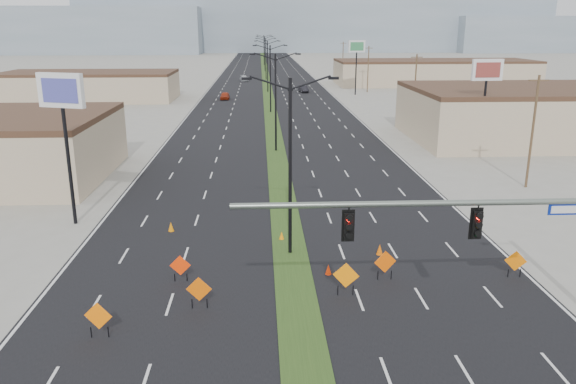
{
  "coord_description": "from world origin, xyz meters",
  "views": [
    {
      "loc": [
        -1.62,
        -18.06,
        12.54
      ],
      "look_at": [
        -0.04,
        13.65,
        3.2
      ],
      "focal_mm": 35.0,
      "sensor_mm": 36.0,
      "label": 1
    }
  ],
  "objects_px": {
    "streetlight_2": "(270,76)",
    "cone_2": "(380,250)",
    "construction_sign_0": "(98,317)",
    "cone_0": "(328,270)",
    "pole_sign_east_far": "(357,50)",
    "construction_sign_4": "(385,263)",
    "pole_sign_east_near": "(487,77)",
    "streetlight_1": "(276,99)",
    "streetlight_5": "(265,52)",
    "cone_1": "(282,236)",
    "construction_sign_5": "(515,262)",
    "signal_mast": "(522,234)",
    "streetlight_0": "(290,162)",
    "car_left": "(225,96)",
    "streetlight_6": "(264,49)",
    "cone_3": "(171,227)",
    "streetlight_3": "(268,65)",
    "car_far": "(244,79)",
    "construction_sign_2": "(180,266)",
    "construction_sign_1": "(199,290)",
    "construction_sign_3": "(346,276)",
    "streetlight_4": "(266,57)",
    "pole_sign_west": "(62,102)",
    "car_mid": "(304,89)"
  },
  "relations": [
    {
      "from": "construction_sign_4",
      "to": "pole_sign_east_near",
      "type": "height_order",
      "value": "pole_sign_east_near"
    },
    {
      "from": "streetlight_2",
      "to": "construction_sign_0",
      "type": "xyz_separation_m",
      "value": [
        -8.48,
        -64.79,
        -4.47
      ]
    },
    {
      "from": "streetlight_1",
      "to": "construction_sign_1",
      "type": "bearing_deg",
      "value": -97.52
    },
    {
      "from": "cone_1",
      "to": "construction_sign_5",
      "type": "bearing_deg",
      "value": -26.68
    },
    {
      "from": "streetlight_1",
      "to": "construction_sign_3",
      "type": "bearing_deg",
      "value": -85.89
    },
    {
      "from": "streetlight_1",
      "to": "construction_sign_2",
      "type": "bearing_deg",
      "value": -100.44
    },
    {
      "from": "car_left",
      "to": "cone_2",
      "type": "distance_m",
      "value": 74.02
    },
    {
      "from": "pole_sign_west",
      "to": "cone_2",
      "type": "bearing_deg",
      "value": 1.57
    },
    {
      "from": "construction_sign_3",
      "to": "cone_3",
      "type": "distance_m",
      "value": 13.62
    },
    {
      "from": "streetlight_4",
      "to": "construction_sign_4",
      "type": "xyz_separation_m",
      "value": [
        4.69,
        -115.8,
        -4.48
      ]
    },
    {
      "from": "signal_mast",
      "to": "car_mid",
      "type": "relative_size",
      "value": 4.07
    },
    {
      "from": "construction_sign_5",
      "to": "cone_1",
      "type": "relative_size",
      "value": 2.75
    },
    {
      "from": "streetlight_6",
      "to": "cone_1",
      "type": "xyz_separation_m",
      "value": [
        -0.41,
        -165.87,
        -5.15
      ]
    },
    {
      "from": "construction_sign_4",
      "to": "cone_2",
      "type": "height_order",
      "value": "construction_sign_4"
    },
    {
      "from": "cone_0",
      "to": "cone_1",
      "type": "relative_size",
      "value": 1.05
    },
    {
      "from": "streetlight_2",
      "to": "car_far",
      "type": "relative_size",
      "value": 2.29
    },
    {
      "from": "pole_sign_east_far",
      "to": "construction_sign_5",
      "type": "bearing_deg",
      "value": -106.36
    },
    {
      "from": "construction_sign_1",
      "to": "pole_sign_west",
      "type": "height_order",
      "value": "pole_sign_west"
    },
    {
      "from": "cone_3",
      "to": "streetlight_6",
      "type": "bearing_deg",
      "value": 87.41
    },
    {
      "from": "streetlight_0",
      "to": "streetlight_4",
      "type": "xyz_separation_m",
      "value": [
        0.0,
        112.0,
        0.0
      ]
    },
    {
      "from": "streetlight_5",
      "to": "construction_sign_2",
      "type": "xyz_separation_m",
      "value": [
        -5.8,
        -143.48,
        -4.59
      ]
    },
    {
      "from": "construction_sign_0",
      "to": "cone_2",
      "type": "xyz_separation_m",
      "value": [
        13.59,
        8.28,
        -0.63
      ]
    },
    {
      "from": "cone_0",
      "to": "pole_sign_east_far",
      "type": "height_order",
      "value": "pole_sign_east_far"
    },
    {
      "from": "streetlight_6",
      "to": "construction_sign_3",
      "type": "height_order",
      "value": "streetlight_6"
    },
    {
      "from": "cone_1",
      "to": "cone_3",
      "type": "distance_m",
      "value": 7.23
    },
    {
      "from": "signal_mast",
      "to": "cone_0",
      "type": "bearing_deg",
      "value": 133.83
    },
    {
      "from": "construction_sign_1",
      "to": "cone_0",
      "type": "bearing_deg",
      "value": 30.84
    },
    {
      "from": "streetlight_2",
      "to": "car_left",
      "type": "bearing_deg",
      "value": 115.87
    },
    {
      "from": "streetlight_0",
      "to": "streetlight_2",
      "type": "relative_size",
      "value": 1.0
    },
    {
      "from": "construction_sign_4",
      "to": "cone_2",
      "type": "bearing_deg",
      "value": 70.66
    },
    {
      "from": "streetlight_2",
      "to": "construction_sign_4",
      "type": "distance_m",
      "value": 60.15
    },
    {
      "from": "car_left",
      "to": "streetlight_6",
      "type": "bearing_deg",
      "value": 85.8
    },
    {
      "from": "car_mid",
      "to": "construction_sign_3",
      "type": "distance_m",
      "value": 88.81
    },
    {
      "from": "streetlight_1",
      "to": "pole_sign_east_near",
      "type": "distance_m",
      "value": 21.08
    },
    {
      "from": "streetlight_3",
      "to": "cone_1",
      "type": "relative_size",
      "value": 18.68
    },
    {
      "from": "car_mid",
      "to": "construction_sign_2",
      "type": "distance_m",
      "value": 87.67
    },
    {
      "from": "streetlight_6",
      "to": "car_far",
      "type": "xyz_separation_m",
      "value": [
        -5.38,
        -59.86,
        -4.79
      ]
    },
    {
      "from": "streetlight_2",
      "to": "cone_2",
      "type": "distance_m",
      "value": 56.97
    },
    {
      "from": "car_left",
      "to": "construction_sign_0",
      "type": "distance_m",
      "value": 81.14
    },
    {
      "from": "car_left",
      "to": "pole_sign_east_far",
      "type": "height_order",
      "value": "pole_sign_east_far"
    },
    {
      "from": "signal_mast",
      "to": "streetlight_5",
      "type": "relative_size",
      "value": 1.63
    },
    {
      "from": "streetlight_2",
      "to": "construction_sign_2",
      "type": "bearing_deg",
      "value": -95.57
    },
    {
      "from": "streetlight_1",
      "to": "streetlight_2",
      "type": "bearing_deg",
      "value": 90.0
    },
    {
      "from": "streetlight_3",
      "to": "car_far",
      "type": "xyz_separation_m",
      "value": [
        -5.38,
        24.14,
        -4.79
      ]
    },
    {
      "from": "streetlight_6",
      "to": "cone_3",
      "type": "bearing_deg",
      "value": -92.59
    },
    {
      "from": "streetlight_1",
      "to": "streetlight_5",
      "type": "bearing_deg",
      "value": 90.0
    },
    {
      "from": "construction_sign_5",
      "to": "cone_2",
      "type": "distance_m",
      "value": 7.23
    },
    {
      "from": "streetlight_4",
      "to": "cone_2",
      "type": "height_order",
      "value": "streetlight_4"
    },
    {
      "from": "streetlight_2",
      "to": "car_far",
      "type": "distance_m",
      "value": 52.64
    },
    {
      "from": "streetlight_6",
      "to": "construction_sign_4",
      "type": "distance_m",
      "value": 171.92
    }
  ]
}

